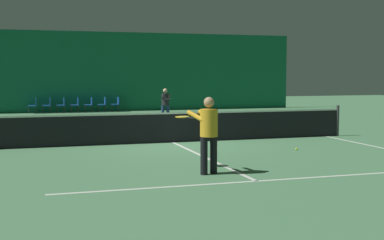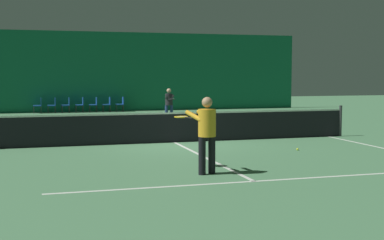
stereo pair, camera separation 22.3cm
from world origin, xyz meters
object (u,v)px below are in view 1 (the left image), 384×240
Objects in this scene: player_near at (208,129)px; courtside_chair_6 at (116,103)px; courtside_chair_3 at (76,104)px; courtside_chair_4 at (89,104)px; courtside_chair_2 at (62,104)px; tennis_net at (173,126)px; courtside_chair_0 at (34,105)px; courtside_chair_1 at (48,104)px; courtside_chair_5 at (103,103)px; player_far at (165,102)px; tennis_ball at (297,149)px.

courtside_chair_6 is at bearing -22.12° from player_near.
courtside_chair_3 is 0.75m from courtside_chair_4.
courtside_chair_4 is (-0.31, 19.47, -0.49)m from player_near.
courtside_chair_2 and courtside_chair_4 have the same top height.
tennis_net is 14.24m from courtside_chair_3.
courtside_chair_2 is at bearing 90.00° from courtside_chair_0.
courtside_chair_5 is at bearing 90.00° from courtside_chair_1.
courtside_chair_3 is 2.26m from courtside_chair_6.
player_near is 19.56m from courtside_chair_2.
tennis_net is 8.03× the size of player_far.
courtside_chair_4 reaches higher than tennis_ball.
player_near reaches higher than courtside_chair_1.
courtside_chair_0 reaches higher than tennis_ball.
courtside_chair_1 is 2.26m from courtside_chair_4.
player_far is 1.78× the size of courtside_chair_1.
tennis_ball is at bearing 20.03° from courtside_chair_1.
courtside_chair_2 is 12.73× the size of tennis_ball.
player_far reaches higher than courtside_chair_1.
courtside_chair_0 is at bearing -90.00° from courtside_chair_2.
courtside_chair_2 is 3.01m from courtside_chair_6.
courtside_chair_2 is 1.00× the size of courtside_chair_5.
courtside_chair_4 is at bearing -90.00° from courtside_chair_5.
player_far is at bearing 36.03° from courtside_chair_1.
player_near is 19.51m from courtside_chair_3.
player_far reaches higher than courtside_chair_4.
tennis_net is 14.17m from courtside_chair_4.
courtside_chair_1 and courtside_chair_4 have the same top height.
courtside_chair_0 is 2.26m from courtside_chair_3.
courtside_chair_0 is at bearing -8.93° from player_near.
player_near is 1.99× the size of courtside_chair_6.
player_far is at bearing 31.63° from courtside_chair_2.
player_far is 6.87m from courtside_chair_6.
courtside_chair_2 is (-4.16, 6.76, -0.39)m from player_far.
courtside_chair_3 and courtside_chair_5 have the same top height.
player_far is at bearing 77.26° from tennis_net.
tennis_net is at bearing -5.84° from player_far.
player_far is 1.78× the size of courtside_chair_5.
courtside_chair_2 is 0.75m from courtside_chair_3.
courtside_chair_2 is 1.51m from courtside_chair_4.
tennis_ball is at bearing 13.84° from player_far.
player_near is 19.76m from courtside_chair_0.
courtside_chair_6 is at bearing -163.43° from player_far.
player_near reaches higher than tennis_net.
player_far reaches higher than courtside_chair_5.
tennis_ball is (6.14, -16.85, -0.45)m from courtside_chair_1.
courtside_chair_3 is at bearing 90.00° from courtside_chair_2.
tennis_net reaches higher than courtside_chair_6.
courtside_chair_2 and courtside_chair_5 have the same top height.
courtside_chair_2 is at bearing -90.00° from courtside_chair_4.
courtside_chair_0 is at bearing 105.80° from tennis_net.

